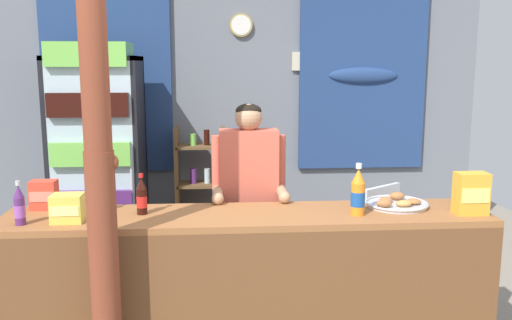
% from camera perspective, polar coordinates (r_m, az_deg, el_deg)
% --- Properties ---
extents(ground_plane, '(6.96, 6.96, 0.00)m').
position_cam_1_polar(ground_plane, '(4.21, -1.21, -15.59)').
color(ground_plane, gray).
extents(back_wall_curtained, '(4.84, 0.22, 2.83)m').
position_cam_1_polar(back_wall_curtained, '(5.46, -2.15, 6.26)').
color(back_wall_curtained, slate).
rests_on(back_wall_curtained, ground).
extents(stall_counter, '(2.99, 0.55, 0.91)m').
position_cam_1_polar(stall_counter, '(3.40, -0.77, -11.77)').
color(stall_counter, '#935B33').
rests_on(stall_counter, ground).
extents(timber_post, '(0.18, 0.16, 2.75)m').
position_cam_1_polar(timber_post, '(2.95, -16.02, -0.19)').
color(timber_post, brown).
rests_on(timber_post, ground).
extents(drink_fridge, '(0.78, 0.62, 1.99)m').
position_cam_1_polar(drink_fridge, '(5.00, -16.21, 1.21)').
color(drink_fridge, black).
rests_on(drink_fridge, ground).
extents(bottle_shelf_rack, '(0.48, 0.28, 1.23)m').
position_cam_1_polar(bottle_shelf_rack, '(5.28, -5.79, -2.93)').
color(bottle_shelf_rack, brown).
rests_on(bottle_shelf_rack, ground).
extents(plastic_lawn_chair, '(0.61, 0.61, 0.86)m').
position_cam_1_polar(plastic_lawn_chair, '(4.64, 11.59, -6.84)').
color(plastic_lawn_chair, silver).
rests_on(plastic_lawn_chair, ground).
extents(shopkeeper, '(0.52, 0.42, 1.55)m').
position_cam_1_polar(shopkeeper, '(3.86, -0.75, -2.70)').
color(shopkeeper, '#28282D').
rests_on(shopkeeper, ground).
extents(soda_bottle_orange_soda, '(0.09, 0.09, 0.32)m').
position_cam_1_polar(soda_bottle_orange_soda, '(3.39, 10.57, -3.41)').
color(soda_bottle_orange_soda, orange).
rests_on(soda_bottle_orange_soda, stall_counter).
extents(soda_bottle_grape_soda, '(0.06, 0.06, 0.26)m').
position_cam_1_polar(soda_bottle_grape_soda, '(3.41, -23.41, -4.44)').
color(soda_bottle_grape_soda, '#56286B').
rests_on(soda_bottle_grape_soda, stall_counter).
extents(soda_bottle_cola, '(0.06, 0.06, 0.25)m').
position_cam_1_polar(soda_bottle_cola, '(3.42, -11.82, -3.79)').
color(soda_bottle_cola, black).
rests_on(soda_bottle_cola, stall_counter).
extents(soda_bottle_water, '(0.06, 0.06, 0.23)m').
position_cam_1_polar(soda_bottle_water, '(3.55, -15.99, -3.63)').
color(soda_bottle_water, silver).
rests_on(soda_bottle_water, stall_counter).
extents(snack_box_choco_powder, '(0.19, 0.13, 0.26)m').
position_cam_1_polar(snack_box_choco_powder, '(3.60, 21.49, -3.26)').
color(snack_box_choco_powder, gold).
rests_on(snack_box_choco_powder, stall_counter).
extents(snack_box_instant_noodle, '(0.18, 0.14, 0.16)m').
position_cam_1_polar(snack_box_instant_noodle, '(3.38, -19.02, -4.76)').
color(snack_box_instant_noodle, '#EAD14C').
rests_on(snack_box_instant_noodle, stall_counter).
extents(snack_box_crackers, '(0.16, 0.12, 0.18)m').
position_cam_1_polar(snack_box_crackers, '(3.72, -21.21, -3.40)').
color(snack_box_crackers, '#E5422D').
rests_on(snack_box_crackers, stall_counter).
extents(pastry_tray, '(0.41, 0.41, 0.07)m').
position_cam_1_polar(pastry_tray, '(3.67, 14.42, -4.38)').
color(pastry_tray, '#BCBCC1').
rests_on(pastry_tray, stall_counter).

